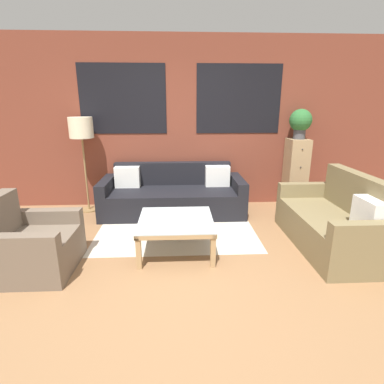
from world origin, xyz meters
name	(u,v)px	position (x,y,z in m)	size (l,w,h in m)	color
ground_plane	(186,276)	(0.00, 0.00, 0.00)	(16.00, 16.00, 0.00)	#8E6642
wall_back_brick	(182,124)	(0.00, 2.44, 1.41)	(8.40, 0.09, 2.80)	brown
rug	(176,230)	(-0.10, 1.19, 0.00)	(2.20, 1.50, 0.00)	beige
couch_dark	(173,196)	(-0.16, 1.95, 0.28)	(2.27, 0.88, 0.78)	black
settee_vintage	(334,223)	(1.85, 0.61, 0.31)	(0.80, 1.65, 0.92)	olive
armchair_corner	(32,246)	(-1.64, 0.22, 0.28)	(0.80, 0.84, 0.84)	#6B5B4C
coffee_table	(176,224)	(-0.10, 0.59, 0.35)	(0.88, 0.88, 0.41)	silver
floor_lamp	(81,132)	(-1.58, 2.11, 1.31)	(0.37, 0.37, 1.53)	olive
drawer_cabinet	(295,173)	(1.94, 2.17, 0.58)	(0.33, 0.39, 1.17)	tan
potted_plant	(301,122)	(1.94, 2.17, 1.45)	(0.36, 0.36, 0.48)	#47474C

